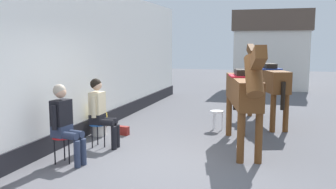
{
  "coord_description": "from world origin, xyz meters",
  "views": [
    {
      "loc": [
        1.71,
        -5.89,
        2.09
      ],
      "look_at": [
        -0.4,
        1.2,
        1.05
      ],
      "focal_mm": 39.52,
      "sensor_mm": 36.0,
      "label": 1
    }
  ],
  "objects_px": {
    "seated_visitor_near": "(64,120)",
    "seated_visitor_far": "(100,109)",
    "saddled_horse_near": "(244,91)",
    "satchel_bag": "(123,131)",
    "flower_planter_far": "(99,121)",
    "spare_stool_white": "(217,113)",
    "saddled_horse_far": "(266,79)"
  },
  "relations": [
    {
      "from": "flower_planter_far",
      "to": "saddled_horse_far",
      "type": "bearing_deg",
      "value": 35.35
    },
    {
      "from": "seated_visitor_far",
      "to": "spare_stool_white",
      "type": "distance_m",
      "value": 2.97
    },
    {
      "from": "flower_planter_far",
      "to": "satchel_bag",
      "type": "xyz_separation_m",
      "value": [
        0.51,
        0.19,
        -0.23
      ]
    },
    {
      "from": "saddled_horse_near",
      "to": "flower_planter_far",
      "type": "height_order",
      "value": "saddled_horse_near"
    },
    {
      "from": "flower_planter_far",
      "to": "spare_stool_white",
      "type": "bearing_deg",
      "value": 27.97
    },
    {
      "from": "saddled_horse_near",
      "to": "saddled_horse_far",
      "type": "height_order",
      "value": "same"
    },
    {
      "from": "saddled_horse_near",
      "to": "seated_visitor_far",
      "type": "bearing_deg",
      "value": -166.56
    },
    {
      "from": "seated_visitor_far",
      "to": "saddled_horse_near",
      "type": "height_order",
      "value": "saddled_horse_near"
    },
    {
      "from": "seated_visitor_near",
      "to": "seated_visitor_far",
      "type": "distance_m",
      "value": 1.12
    },
    {
      "from": "flower_planter_far",
      "to": "spare_stool_white",
      "type": "distance_m",
      "value": 2.81
    },
    {
      "from": "seated_visitor_far",
      "to": "flower_planter_far",
      "type": "xyz_separation_m",
      "value": [
        -0.49,
        0.86,
        -0.44
      ]
    },
    {
      "from": "seated_visitor_near",
      "to": "satchel_bag",
      "type": "height_order",
      "value": "seated_visitor_near"
    },
    {
      "from": "seated_visitor_far",
      "to": "satchel_bag",
      "type": "height_order",
      "value": "seated_visitor_far"
    },
    {
      "from": "flower_planter_far",
      "to": "satchel_bag",
      "type": "distance_m",
      "value": 0.59
    },
    {
      "from": "satchel_bag",
      "to": "seated_visitor_near",
      "type": "bearing_deg",
      "value": -85.43
    },
    {
      "from": "seated_visitor_near",
      "to": "saddled_horse_near",
      "type": "distance_m",
      "value": 3.39
    },
    {
      "from": "seated_visitor_far",
      "to": "satchel_bag",
      "type": "relative_size",
      "value": 4.96
    },
    {
      "from": "seated_visitor_near",
      "to": "seated_visitor_far",
      "type": "xyz_separation_m",
      "value": [
        0.12,
        1.11,
        0.0
      ]
    },
    {
      "from": "saddled_horse_far",
      "to": "satchel_bag",
      "type": "height_order",
      "value": "saddled_horse_far"
    },
    {
      "from": "flower_planter_far",
      "to": "satchel_bag",
      "type": "height_order",
      "value": "flower_planter_far"
    },
    {
      "from": "spare_stool_white",
      "to": "satchel_bag",
      "type": "xyz_separation_m",
      "value": [
        -1.97,
        -1.13,
        -0.3
      ]
    },
    {
      "from": "saddled_horse_near",
      "to": "spare_stool_white",
      "type": "relative_size",
      "value": 6.41
    },
    {
      "from": "saddled_horse_near",
      "to": "satchel_bag",
      "type": "xyz_separation_m",
      "value": [
        -2.72,
        0.39,
        -1.06
      ]
    },
    {
      "from": "spare_stool_white",
      "to": "seated_visitor_far",
      "type": "bearing_deg",
      "value": -132.52
    },
    {
      "from": "seated_visitor_far",
      "to": "saddled_horse_far",
      "type": "distance_m",
      "value": 4.58
    },
    {
      "from": "flower_planter_far",
      "to": "spare_stool_white",
      "type": "xyz_separation_m",
      "value": [
        2.48,
        1.32,
        0.07
      ]
    },
    {
      "from": "seated_visitor_near",
      "to": "seated_visitor_far",
      "type": "bearing_deg",
      "value": 83.93
    },
    {
      "from": "seated_visitor_near",
      "to": "saddled_horse_near",
      "type": "height_order",
      "value": "saddled_horse_near"
    },
    {
      "from": "saddled_horse_far",
      "to": "spare_stool_white",
      "type": "distance_m",
      "value": 1.79
    },
    {
      "from": "saddled_horse_near",
      "to": "saddled_horse_far",
      "type": "relative_size",
      "value": 1.03
    },
    {
      "from": "satchel_bag",
      "to": "saddled_horse_far",
      "type": "bearing_deg",
      "value": 45.93
    },
    {
      "from": "saddled_horse_near",
      "to": "spare_stool_white",
      "type": "height_order",
      "value": "saddled_horse_near"
    }
  ]
}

